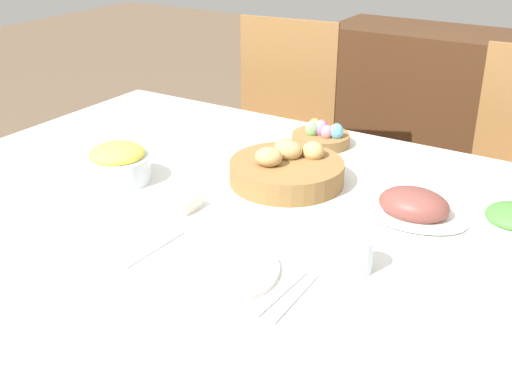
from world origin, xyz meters
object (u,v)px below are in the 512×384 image
(chair_far_left, at_px, (276,141))
(butter_dish, at_px, (176,201))
(fork, at_px, (155,249))
(sideboard, at_px, (484,130))
(egg_basket, at_px, (321,137))
(knife, at_px, (282,293))
(spoon, at_px, (296,297))
(bread_basket, at_px, (287,169))
(ham_platter, at_px, (414,207))
(drinking_cup, at_px, (356,254))
(dinner_plate, at_px, (215,268))
(pineapple_bowl, at_px, (118,163))

(chair_far_left, relative_size, butter_dish, 9.16)
(fork, relative_size, butter_dish, 1.64)
(sideboard, distance_m, fork, 2.15)
(egg_basket, relative_size, knife, 0.96)
(fork, distance_m, spoon, 0.34)
(chair_far_left, height_order, bread_basket, chair_far_left)
(knife, relative_size, butter_dish, 1.64)
(ham_platter, height_order, fork, ham_platter)
(egg_basket, distance_m, spoon, 0.82)
(knife, bearing_deg, butter_dish, 156.88)
(chair_far_left, bearing_deg, butter_dish, -79.24)
(chair_far_left, xyz_separation_m, drinking_cup, (0.83, -1.10, 0.27))
(butter_dish, bearing_deg, drinking_cup, -4.18)
(spoon, xyz_separation_m, drinking_cup, (0.05, 0.15, 0.03))
(bread_basket, height_order, butter_dish, bread_basket)
(dinner_plate, bearing_deg, egg_basket, 100.52)
(spoon, xyz_separation_m, butter_dish, (-0.44, 0.19, 0.01))
(chair_far_left, bearing_deg, drinking_cup, -59.88)
(knife, relative_size, spoon, 1.00)
(sideboard, distance_m, knife, 2.14)
(pineapple_bowl, height_order, fork, pineapple_bowl)
(dinner_plate, xyz_separation_m, butter_dish, (-0.25, 0.19, 0.01))
(bread_basket, distance_m, drinking_cup, 0.45)
(egg_basket, relative_size, ham_platter, 0.67)
(egg_basket, height_order, ham_platter, egg_basket)
(fork, height_order, butter_dish, butter_dish)
(fork, bearing_deg, egg_basket, 90.50)
(bread_basket, relative_size, knife, 1.65)
(ham_platter, height_order, pineapple_bowl, pineapple_bowl)
(fork, height_order, drinking_cup, drinking_cup)
(chair_far_left, relative_size, dinner_plate, 3.86)
(egg_basket, bearing_deg, butter_dish, -100.99)
(pineapple_bowl, distance_m, drinking_cup, 0.72)
(egg_basket, distance_m, pineapple_bowl, 0.62)
(drinking_cup, height_order, butter_dish, drinking_cup)
(sideboard, relative_size, pineapple_bowl, 8.99)
(egg_basket, bearing_deg, ham_platter, -37.78)
(chair_far_left, distance_m, pineapple_bowl, 1.06)
(sideboard, relative_size, butter_dish, 13.72)
(pineapple_bowl, relative_size, fork, 0.93)
(egg_basket, xyz_separation_m, butter_dish, (-0.11, -0.56, -0.01))
(chair_far_left, relative_size, knife, 5.58)
(egg_basket, height_order, butter_dish, egg_basket)
(butter_dish, bearing_deg, spoon, -23.37)
(sideboard, height_order, ham_platter, sideboard)
(bread_basket, xyz_separation_m, egg_basket, (-0.05, 0.29, -0.01))
(sideboard, bearing_deg, dinner_plate, -91.43)
(sideboard, distance_m, ham_platter, 1.72)
(dinner_plate, relative_size, knife, 1.45)
(bread_basket, height_order, pineapple_bowl, bread_basket)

